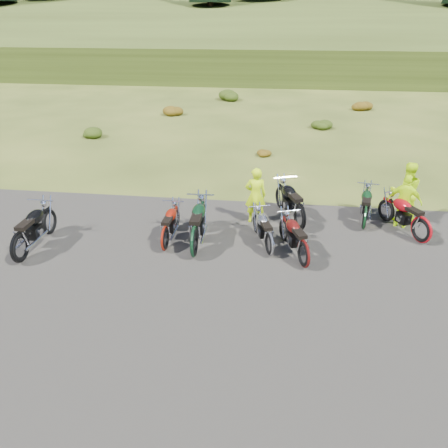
# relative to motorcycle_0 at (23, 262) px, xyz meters

# --- Properties ---
(ground) EXTENTS (300.00, 300.00, 0.00)m
(ground) POSITION_rel_motorcycle_0_xyz_m (6.04, 0.56, 0.00)
(ground) COLOR #323F15
(ground) RESTS_ON ground
(gravel_pad) EXTENTS (20.00, 12.00, 0.04)m
(gravel_pad) POSITION_rel_motorcycle_0_xyz_m (6.04, -1.44, 0.00)
(gravel_pad) COLOR black
(gravel_pad) RESTS_ON ground
(hill_slope) EXTENTS (300.00, 45.97, 9.37)m
(hill_slope) POSITION_rel_motorcycle_0_xyz_m (6.04, 50.56, 0.00)
(hill_slope) COLOR #2F3C14
(hill_slope) RESTS_ON ground
(hill_plateau) EXTENTS (300.00, 90.00, 9.17)m
(hill_plateau) POSITION_rel_motorcycle_0_xyz_m (6.04, 110.56, 0.00)
(hill_plateau) COLOR #2F3C14
(hill_plateau) RESTS_ON ground
(shrub_1) EXTENTS (1.03, 1.03, 0.61)m
(shrub_1) POSITION_rel_motorcycle_0_xyz_m (-3.06, 11.86, 0.31)
(shrub_1) COLOR #1F340D
(shrub_1) RESTS_ON ground
(shrub_2) EXTENTS (1.30, 1.30, 0.77)m
(shrub_2) POSITION_rel_motorcycle_0_xyz_m (-0.16, 17.16, 0.38)
(shrub_2) COLOR #62360C
(shrub_2) RESTS_ON ground
(shrub_3) EXTENTS (1.56, 1.56, 0.92)m
(shrub_3) POSITION_rel_motorcycle_0_xyz_m (2.74, 22.46, 0.46)
(shrub_3) COLOR #1F340D
(shrub_3) RESTS_ON ground
(shrub_4) EXTENTS (0.77, 0.77, 0.45)m
(shrub_4) POSITION_rel_motorcycle_0_xyz_m (5.64, 9.76, 0.23)
(shrub_4) COLOR #62360C
(shrub_4) RESTS_ON ground
(shrub_5) EXTENTS (1.03, 1.03, 0.61)m
(shrub_5) POSITION_rel_motorcycle_0_xyz_m (8.54, 15.06, 0.31)
(shrub_5) COLOR #1F340D
(shrub_5) RESTS_ON ground
(shrub_6) EXTENTS (1.30, 1.30, 0.77)m
(shrub_6) POSITION_rel_motorcycle_0_xyz_m (11.44, 20.36, 0.38)
(shrub_6) COLOR #62360C
(shrub_6) RESTS_ON ground
(motorcycle_0) EXTENTS (0.77, 2.28, 1.19)m
(motorcycle_0) POSITION_rel_motorcycle_0_xyz_m (0.00, 0.00, 0.00)
(motorcycle_0) COLOR black
(motorcycle_0) RESTS_ON ground
(motorcycle_1) EXTENTS (0.65, 1.90, 0.99)m
(motorcycle_1) POSITION_rel_motorcycle_0_xyz_m (3.47, 1.04, 0.00)
(motorcycle_1) COLOR maroon
(motorcycle_1) RESTS_ON ground
(motorcycle_2) EXTENTS (0.87, 2.37, 1.23)m
(motorcycle_2) POSITION_rel_motorcycle_0_xyz_m (4.30, 0.81, 0.00)
(motorcycle_2) COLOR black
(motorcycle_2) RESTS_ON ground
(motorcycle_3) EXTENTS (1.18, 1.96, 0.97)m
(motorcycle_3) POSITION_rel_motorcycle_0_xyz_m (6.23, 1.11, 0.00)
(motorcycle_3) COLOR #98999C
(motorcycle_3) RESTS_ON ground
(motorcycle_4) EXTENTS (1.34, 2.13, 1.06)m
(motorcycle_4) POSITION_rel_motorcycle_0_xyz_m (7.08, 0.64, 0.00)
(motorcycle_4) COLOR #460D0B
(motorcycle_4) RESTS_ON ground
(motorcycle_5) EXTENTS (1.55, 2.40, 1.19)m
(motorcycle_5) POSITION_rel_motorcycle_0_xyz_m (7.04, 2.72, 0.00)
(motorcycle_5) COLOR black
(motorcycle_5) RESTS_ON ground
(motorcycle_6) EXTENTS (1.64, 2.21, 1.11)m
(motorcycle_6) POSITION_rel_motorcycle_0_xyz_m (10.31, 2.34, 0.00)
(motorcycle_6) COLOR #9A0B12
(motorcycle_6) RESTS_ON ground
(motorcycle_7) EXTENTS (0.99, 2.07, 1.04)m
(motorcycle_7) POSITION_rel_motorcycle_0_xyz_m (8.92, 2.99, 0.00)
(motorcycle_7) COLOR black
(motorcycle_7) RESTS_ON ground
(person_middle) EXTENTS (0.66, 0.47, 1.70)m
(person_middle) POSITION_rel_motorcycle_0_xyz_m (5.73, 3.06, 0.85)
(person_middle) COLOR #C0EA0C
(person_middle) RESTS_ON ground
(person_right_a) EXTENTS (0.90, 0.71, 1.84)m
(person_right_a) POSITION_rel_motorcycle_0_xyz_m (10.13, 3.73, 0.92)
(person_right_a) COLOR #C0EA0C
(person_right_a) RESTS_ON ground
(person_right_b) EXTENTS (1.02, 0.71, 1.61)m
(person_right_b) POSITION_rel_motorcycle_0_xyz_m (10.02, 3.28, 0.80)
(person_right_b) COLOR #C0EA0C
(person_right_b) RESTS_ON ground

